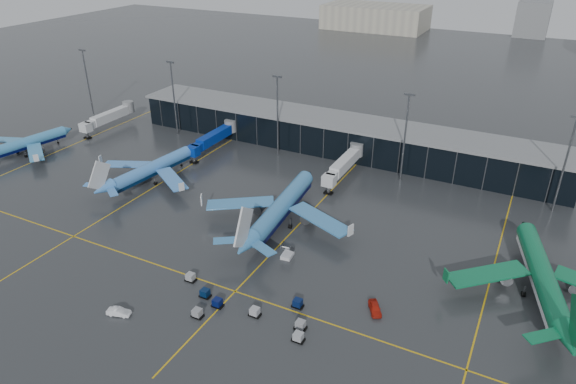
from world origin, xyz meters
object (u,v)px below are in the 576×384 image
at_px(airliner_klm_near, 282,197).
at_px(mobile_airstair, 287,254).
at_px(airliner_klm_west, 23,137).
at_px(baggage_carts, 244,307).
at_px(airliner_arkefly, 151,161).
at_px(airliner_aer_lingus, 545,263).
at_px(service_van_red, 375,308).
at_px(service_van_white, 119,312).

relative_size(airliner_klm_near, mobile_airstair, 13.13).
distance_m(airliner_klm_west, airliner_klm_near, 92.64).
height_order(airliner_klm_west, mobile_airstair, airliner_klm_west).
bearing_deg(baggage_carts, airliner_arkefly, 145.31).
xyz_separation_m(airliner_arkefly, airliner_klm_near, (43.66, -3.78, 1.02)).
distance_m(airliner_arkefly, airliner_aer_lingus, 102.04).
relative_size(airliner_aer_lingus, service_van_red, 9.22).
xyz_separation_m(baggage_carts, mobile_airstair, (-0.80, 19.69, 0.01)).
relative_size(airliner_arkefly, airliner_aer_lingus, 0.87).
bearing_deg(airliner_aer_lingus, mobile_airstair, 178.72).
bearing_deg(airliner_arkefly, airliner_klm_west, -169.65).
xyz_separation_m(mobile_airstair, service_van_white, (-19.45, -31.43, -0.03)).
height_order(airliner_aer_lingus, mobile_airstair, airliner_aer_lingus).
xyz_separation_m(airliner_klm_west, airliner_aer_lingus, (150.91, -1.20, 1.18)).
xyz_separation_m(airliner_arkefly, service_van_red, (74.88, -25.27, -5.11)).
distance_m(service_van_red, service_van_white, 48.27).
bearing_deg(airliner_klm_near, service_van_white, -109.33).
xyz_separation_m(airliner_klm_west, airliner_klm_near, (92.63, -0.31, 1.31)).
bearing_deg(mobile_airstair, airliner_arkefly, 156.12).
bearing_deg(airliner_klm_near, airliner_aer_lingus, -5.96).
bearing_deg(airliner_arkefly, service_van_white, -49.79).
xyz_separation_m(mobile_airstair, service_van_red, (23.04, -8.52, 0.05)).
distance_m(baggage_carts, mobile_airstair, 19.70).
bearing_deg(service_van_white, airliner_aer_lingus, -74.63).
relative_size(airliner_arkefly, mobile_airstair, 11.21).
relative_size(airliner_aer_lingus, service_van_white, 9.83).
height_order(airliner_aer_lingus, service_van_red, airliner_aer_lingus).
relative_size(airliner_klm_west, mobile_airstair, 10.67).
bearing_deg(airliner_klm_west, mobile_airstair, 2.61).
bearing_deg(airliner_aer_lingus, airliner_klm_near, 164.28).
bearing_deg(airliner_klm_near, baggage_carts, -79.72).
distance_m(airliner_aer_lingus, baggage_carts, 58.96).
xyz_separation_m(airliner_klm_near, service_van_white, (-11.27, -44.40, -6.21)).
bearing_deg(airliner_aer_lingus, service_van_red, -157.56).
relative_size(airliner_klm_west, airliner_aer_lingus, 0.83).
height_order(airliner_klm_near, airliner_aer_lingus, airliner_klm_near).
relative_size(baggage_carts, service_van_red, 6.13).
distance_m(airliner_klm_west, airliner_arkefly, 49.10).
height_order(airliner_arkefly, service_van_red, airliner_arkefly).
relative_size(airliner_klm_near, baggage_carts, 1.53).
bearing_deg(airliner_arkefly, baggage_carts, -28.39).
distance_m(airliner_klm_west, service_van_red, 125.85).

